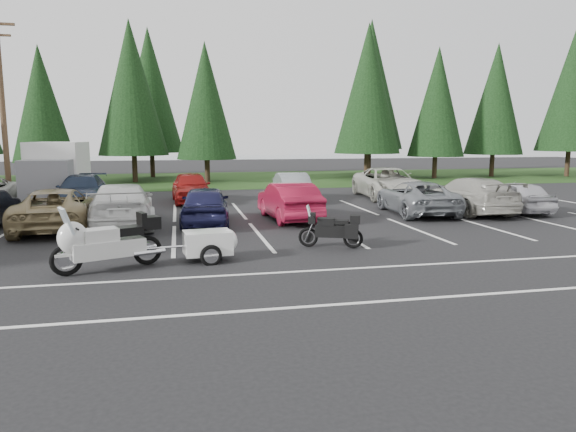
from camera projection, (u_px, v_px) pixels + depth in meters
The scene contains 29 objects.
ground at pixel (249, 243), 15.26m from camera, with size 120.00×120.00×0.00m, color black.
grass_strip at pixel (206, 180), 38.46m from camera, with size 80.00×16.00×0.01m, color #1A3611.
lake_water at pixel (223, 161), 69.25m from camera, with size 70.00×50.00×0.02m, color gray.
utility_pole at pixel (2, 104), 24.08m from camera, with size 1.60×0.26×9.00m.
box_truck at pixel (55, 172), 25.47m from camera, with size 2.40×5.60×2.90m, color silver, non-canonical shape.
stall_markings at pixel (241, 231), 17.19m from camera, with size 32.00×16.00×0.01m, color silver.
conifer_3 at pixel (41, 104), 32.98m from camera, with size 3.87×3.87×9.02m.
conifer_4 at pixel (131, 88), 35.38m from camera, with size 4.80×4.80×11.17m.
conifer_5 at pixel (206, 101), 35.29m from camera, with size 4.14×4.14×9.63m.
conifer_6 at pixel (368, 89), 38.09m from camera, with size 4.93×4.93×11.48m.
conifer_7 at pixel (437, 102), 39.08m from camera, with size 4.27×4.27×9.94m.
conifer_8 at pixel (496, 99), 40.93m from camera, with size 4.53×4.53×10.56m.
conifer_9 at pixel (574, 88), 40.78m from camera, with size 5.19×5.19×12.10m.
conifer_back_b at pixel (150, 90), 39.99m from camera, with size 4.97×4.97×11.58m.
conifer_back_c at pixel (371, 85), 42.93m from camera, with size 5.50×5.50×12.81m.
car_near_2 at pixel (57, 209), 17.48m from camera, with size 2.35×5.11×1.42m, color #8D7A51.
car_near_3 at pixel (121, 205), 17.92m from camera, with size 2.16×5.32×1.54m, color silver.
car_near_4 at pixel (205, 205), 18.50m from camera, with size 1.68×4.19×1.43m, color #18193D.
car_near_5 at pixel (289, 201), 19.56m from camera, with size 1.52×4.36×1.44m, color maroon.
car_near_6 at pixel (416, 197), 21.12m from camera, with size 2.25×4.89×1.36m, color slate.
car_near_7 at pixel (470, 195), 21.43m from camera, with size 2.08×5.11×1.48m, color #A9A69B.
car_near_8 at pixel (516, 196), 21.61m from camera, with size 1.57×3.91×1.33m, color #B8B7BC.
car_far_1 at pixel (82, 191), 23.25m from camera, with size 2.01×4.95×1.44m, color #162237.
car_far_2 at pixel (191, 187), 24.90m from camera, with size 1.75×4.34×1.48m, color maroon.
car_far_3 at pixel (294, 187), 25.46m from camera, with size 1.45×4.15×1.37m, color gray.
car_far_4 at pixel (388, 183), 26.53m from camera, with size 2.62×5.68×1.58m, color #B5B4A6.
touring_motorcycle at pixel (108, 237), 12.04m from camera, with size 2.87×0.88×1.59m, color silver, non-canonical shape.
cargo_trailer at pixel (208, 246), 13.01m from camera, with size 1.70×0.96×0.79m, color white, non-canonical shape.
adventure_motorcycle at pixel (331, 226), 14.57m from camera, with size 2.03×0.71×1.24m, color black, non-canonical shape.
Camera 1 is at (-2.00, -14.87, 3.10)m, focal length 32.00 mm.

